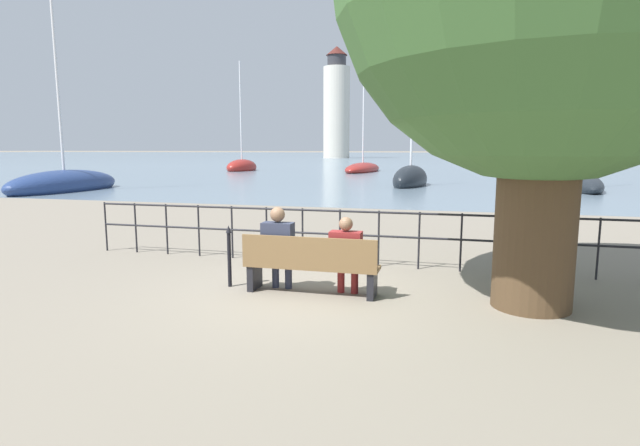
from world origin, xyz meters
name	(u,v)px	position (x,y,z in m)	size (l,w,h in m)	color
ground_plane	(312,293)	(0.00, 0.00, 0.00)	(1000.00, 1000.00, 0.00)	gray
harbor_water	(445,156)	(0.00, 160.95, 0.00)	(600.00, 300.00, 0.01)	slate
park_bench	(310,266)	(0.00, -0.07, 0.44)	(2.05, 0.45, 0.90)	brown
seated_person_left	(279,245)	(-0.53, 0.01, 0.72)	(0.48, 0.35, 1.31)	#2D3347
seated_person_right	(346,252)	(0.53, 0.01, 0.66)	(0.47, 0.35, 1.19)	maroon
promenade_railing	(340,228)	(0.00, 1.98, 0.69)	(10.33, 0.04, 1.05)	black
closed_umbrella	(229,253)	(-1.36, 0.02, 0.55)	(0.09, 0.09, 0.99)	black
sailboat_1	(410,180)	(-0.33, 22.90, 0.38)	(2.42, 5.33, 7.45)	black
sailboat_2	(363,169)	(-6.26, 40.59, 0.28)	(3.20, 9.08, 9.47)	maroon
sailboat_3	(65,184)	(-17.55, 14.76, 0.35)	(2.51, 7.50, 10.75)	navy
sailboat_4	(242,167)	(-18.42, 39.71, 0.39)	(2.47, 5.14, 11.19)	maroon
sailboat_5	(579,183)	(8.90, 23.29, 0.29)	(2.43, 8.91, 8.46)	black
harbor_lighthouse	(337,107)	(-25.09, 111.77, 12.14)	(6.30, 6.30, 26.10)	beige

